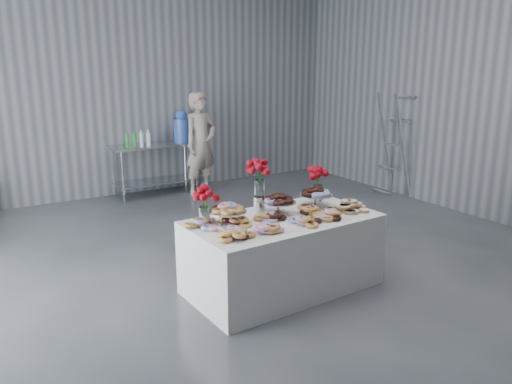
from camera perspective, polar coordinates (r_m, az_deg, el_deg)
ground at (r=5.24m, az=1.35°, el=-10.87°), size 9.00×9.00×0.00m
room_walls at (r=4.66m, az=-1.95°, el=19.37°), size 8.04×9.04×4.02m
display_table at (r=5.10m, az=3.08°, el=-7.01°), size 1.95×1.10×0.75m
prep_table at (r=8.73m, az=-11.40°, el=3.59°), size 1.50×0.60×0.90m
donut_mounds at (r=4.92m, az=3.48°, el=-2.65°), size 1.84×0.89×0.09m
cake_stand_left at (r=4.76m, az=-3.23°, el=-2.06°), size 0.36×0.36×0.17m
cake_stand_mid at (r=5.07m, az=2.59°, el=-0.97°), size 0.36×0.36×0.17m
cake_stand_right at (r=5.38m, az=6.88°, el=-0.16°), size 0.36×0.36×0.17m
danish_pile at (r=5.32m, az=10.59°, el=-1.42°), size 0.48×0.48×0.11m
bouquet_left at (r=4.70m, az=-5.97°, el=-0.33°), size 0.26×0.26×0.42m
bouquet_right at (r=5.55m, az=7.10°, el=1.96°), size 0.26×0.26×0.42m
bouquet_center at (r=5.12m, az=0.39°, el=1.94°), size 0.26×0.26×0.57m
water_jug at (r=8.82m, az=-8.50°, el=7.32°), size 0.28×0.28×0.55m
drink_bottles at (r=8.46m, az=-13.35°, el=6.00°), size 0.54×0.08×0.27m
person at (r=8.62m, az=-6.34°, el=5.45°), size 0.74×0.59×1.77m
stepladder at (r=8.76m, az=15.46°, el=5.23°), size 0.72×0.45×1.79m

